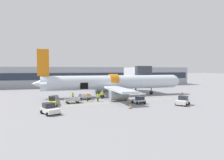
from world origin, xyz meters
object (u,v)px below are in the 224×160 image
at_px(baggage_tug_lead, 139,100).
at_px(baggage_cart_loading, 85,97).
at_px(baggage_tug_rear, 50,109).
at_px(ground_crew_supervisor, 88,97).
at_px(baggage_tug_mid, 183,101).
at_px(ground_crew_driver, 102,94).
at_px(ground_crew_loader_a, 73,96).
at_px(baggage_tug_spare, 52,102).
at_px(airplane, 111,83).
at_px(baggage_cart_queued, 72,100).
at_px(ground_crew_loader_b, 98,97).

bearing_deg(baggage_tug_lead, baggage_cart_loading, 138.26).
height_order(baggage_tug_rear, ground_crew_supervisor, ground_crew_supervisor).
xyz_separation_m(baggage_tug_mid, ground_crew_driver, (-11.74, 11.23, 0.25)).
height_order(ground_crew_loader_a, ground_crew_driver, ground_crew_driver).
relative_size(baggage_tug_spare, ground_crew_loader_a, 1.92).
height_order(baggage_tug_lead, ground_crew_supervisor, ground_crew_supervisor).
distance_m(airplane, baggage_tug_spare, 16.17).
xyz_separation_m(baggage_cart_loading, baggage_cart_queued, (-2.92, -3.42, -0.03)).
bearing_deg(ground_crew_loader_b, ground_crew_loader_a, 147.61).
distance_m(baggage_cart_queued, ground_crew_driver, 7.39).
bearing_deg(airplane, baggage_tug_mid, -59.53).
distance_m(baggage_tug_lead, baggage_cart_queued, 12.30).
bearing_deg(ground_crew_loader_b, baggage_cart_queued, -174.36).
height_order(baggage_cart_loading, ground_crew_driver, ground_crew_driver).
xyz_separation_m(baggage_tug_rear, ground_crew_loader_a, (4.40, 11.74, 0.18)).
bearing_deg(baggage_cart_queued, airplane, 36.04).
bearing_deg(ground_crew_supervisor, baggage_tug_rear, -126.37).
height_order(baggage_tug_spare, ground_crew_driver, ground_crew_driver).
xyz_separation_m(baggage_tug_mid, baggage_tug_spare, (-21.96, 5.86, -0.00)).
xyz_separation_m(baggage_tug_mid, baggage_cart_queued, (-18.28, 7.81, -0.20)).
height_order(baggage_tug_lead, ground_crew_loader_a, ground_crew_loader_a).
bearing_deg(baggage_tug_mid, airplane, 120.47).
bearing_deg(ground_crew_loader_a, ground_crew_driver, 0.59).
relative_size(baggage_tug_spare, ground_crew_loader_b, 1.82).
relative_size(baggage_tug_lead, ground_crew_loader_a, 1.61).
height_order(baggage_tug_rear, ground_crew_loader_b, ground_crew_loader_b).
xyz_separation_m(airplane, baggage_cart_queued, (-9.58, -6.97, -2.62)).
relative_size(baggage_cart_queued, ground_crew_loader_a, 2.26).
distance_m(baggage_tug_spare, ground_crew_supervisor, 7.37).
xyz_separation_m(baggage_tug_lead, baggage_tug_rear, (-15.51, -4.12, 0.09)).
height_order(baggage_tug_mid, baggage_tug_rear, baggage_tug_mid).
distance_m(ground_crew_loader_a, ground_crew_driver, 6.12).
distance_m(baggage_tug_lead, ground_crew_loader_a, 13.48).
xyz_separation_m(baggage_tug_lead, ground_crew_supervisor, (-8.52, 5.38, 0.33)).
bearing_deg(baggage_tug_spare, ground_crew_supervisor, 24.58).
xyz_separation_m(baggage_tug_rear, ground_crew_loader_b, (8.92, 8.88, 0.23)).
bearing_deg(ground_crew_supervisor, baggage_tug_spare, -155.42).
height_order(airplane, ground_crew_driver, airplane).
bearing_deg(ground_crew_driver, airplane, 49.41).
xyz_separation_m(baggage_tug_spare, ground_crew_driver, (10.22, 5.37, 0.25)).
bearing_deg(ground_crew_supervisor, baggage_tug_lead, -32.29).
height_order(baggage_tug_spare, ground_crew_loader_b, ground_crew_loader_b).
height_order(baggage_tug_mid, baggage_cart_loading, baggage_tug_mid).
bearing_deg(ground_crew_driver, baggage_tug_mid, -43.72).
distance_m(baggage_tug_spare, baggage_cart_loading, 8.51).
height_order(airplane, baggage_tug_spare, airplane).
xyz_separation_m(baggage_tug_lead, ground_crew_loader_b, (-6.60, 4.75, 0.31)).
bearing_deg(baggage_tug_mid, ground_crew_loader_b, 148.12).
bearing_deg(airplane, ground_crew_supervisor, -138.26).
distance_m(baggage_tug_lead, ground_crew_driver, 9.17).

